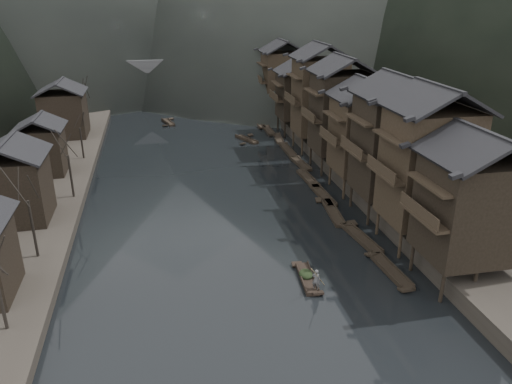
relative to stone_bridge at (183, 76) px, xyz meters
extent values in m
plane|color=black|center=(0.00, -72.00, -5.11)|extent=(300.00, 300.00, 0.00)
cube|color=#2D2823|center=(35.00, -32.00, -4.21)|extent=(40.00, 200.00, 1.80)
cylinder|color=black|center=(14.20, -82.40, -3.81)|extent=(0.30, 0.30, 2.90)
cylinder|color=black|center=(14.20, -77.60, -3.81)|extent=(0.30, 0.30, 2.90)
cylinder|color=black|center=(16.95, -82.40, -3.81)|extent=(0.30, 0.30, 2.90)
cylinder|color=black|center=(16.95, -77.60, -3.81)|extent=(0.30, 0.30, 2.90)
cube|color=black|center=(17.30, -80.00, 1.53)|extent=(7.00, 6.00, 8.07)
cube|color=black|center=(13.30, -80.00, 1.12)|extent=(1.20, 5.70, 0.25)
cylinder|color=black|center=(14.20, -75.40, -3.81)|extent=(0.30, 0.30, 2.90)
cylinder|color=black|center=(14.20, -70.60, -3.81)|extent=(0.30, 0.30, 2.90)
cylinder|color=black|center=(16.95, -75.40, -3.81)|extent=(0.30, 0.30, 2.90)
cylinder|color=black|center=(16.95, -70.60, -3.81)|extent=(0.30, 0.30, 2.90)
cube|color=black|center=(17.30, -73.00, 2.62)|extent=(7.00, 6.00, 10.25)
cube|color=black|center=(13.30, -73.00, 2.10)|extent=(1.20, 5.70, 0.25)
cylinder|color=black|center=(14.20, -68.40, -3.81)|extent=(0.30, 0.30, 2.90)
cylinder|color=black|center=(14.20, -63.60, -3.81)|extent=(0.30, 0.30, 2.90)
cylinder|color=black|center=(16.95, -68.40, -3.81)|extent=(0.30, 0.30, 2.90)
cylinder|color=black|center=(16.95, -63.60, -3.81)|extent=(0.30, 0.30, 2.90)
cube|color=black|center=(17.30, -66.00, 2.54)|extent=(7.00, 6.00, 10.10)
cube|color=black|center=(13.30, -66.00, 2.04)|extent=(1.20, 5.70, 0.25)
cylinder|color=black|center=(14.20, -61.40, -3.81)|extent=(0.30, 0.30, 2.90)
cylinder|color=black|center=(14.20, -56.60, -3.81)|extent=(0.30, 0.30, 2.90)
cylinder|color=black|center=(16.95, -61.40, -3.81)|extent=(0.30, 0.30, 2.90)
cylinder|color=black|center=(16.95, -56.60, -3.81)|extent=(0.30, 0.30, 2.90)
cube|color=black|center=(17.30, -59.00, 1.73)|extent=(7.00, 6.00, 8.48)
cube|color=black|center=(13.30, -59.00, 1.31)|extent=(1.20, 5.70, 0.25)
cylinder|color=black|center=(14.20, -53.40, -3.81)|extent=(0.30, 0.30, 2.90)
cylinder|color=black|center=(14.20, -48.60, -3.81)|extent=(0.30, 0.30, 2.90)
cylinder|color=black|center=(16.95, -53.40, -3.81)|extent=(0.30, 0.30, 2.90)
cylinder|color=black|center=(16.95, -48.60, -3.81)|extent=(0.30, 0.30, 2.90)
cube|color=black|center=(17.30, -51.00, 2.54)|extent=(7.00, 6.00, 10.10)
cube|color=black|center=(13.30, -51.00, 2.04)|extent=(1.20, 5.70, 0.25)
cylinder|color=black|center=(14.20, -44.40, -3.81)|extent=(0.30, 0.30, 2.90)
cylinder|color=black|center=(14.20, -39.60, -3.81)|extent=(0.30, 0.30, 2.90)
cylinder|color=black|center=(16.95, -44.40, -3.81)|extent=(0.30, 0.30, 2.90)
cylinder|color=black|center=(16.95, -39.60, -3.81)|extent=(0.30, 0.30, 2.90)
cube|color=black|center=(17.30, -42.00, 2.90)|extent=(7.00, 6.00, 10.82)
cube|color=black|center=(13.30, -42.00, 2.36)|extent=(1.20, 5.70, 0.25)
cylinder|color=black|center=(14.20, -34.40, -3.81)|extent=(0.30, 0.30, 2.90)
cylinder|color=black|center=(14.20, -29.60, -3.81)|extent=(0.30, 0.30, 2.90)
cylinder|color=black|center=(16.95, -34.40, -3.81)|extent=(0.30, 0.30, 2.90)
cylinder|color=black|center=(16.95, -29.60, -3.81)|extent=(0.30, 0.30, 2.90)
cube|color=black|center=(17.30, -32.00, 1.15)|extent=(7.00, 6.00, 7.32)
cube|color=black|center=(13.30, -32.00, 0.78)|extent=(1.20, 5.70, 0.25)
cylinder|color=black|center=(14.20, -22.40, -3.81)|extent=(0.30, 0.30, 2.90)
cylinder|color=black|center=(14.20, -17.60, -3.81)|extent=(0.30, 0.30, 2.90)
cylinder|color=black|center=(16.95, -22.40, -3.81)|extent=(0.30, 0.30, 2.90)
cylinder|color=black|center=(16.95, -17.60, -3.81)|extent=(0.30, 0.30, 2.90)
cube|color=black|center=(17.30, -20.00, 2.16)|extent=(7.00, 6.00, 9.34)
cube|color=black|center=(13.30, -20.00, 1.69)|extent=(1.20, 5.70, 0.25)
cube|color=black|center=(-20.50, -62.00, -0.66)|extent=(6.00, 6.00, 6.50)
cube|color=black|center=(-20.50, -48.00, -1.01)|extent=(5.00, 5.00, 5.80)
cube|color=black|center=(-20.50, -30.00, -0.51)|extent=(6.50, 6.50, 6.80)
cylinder|color=black|center=(-17.00, -80.63, -1.71)|extent=(0.24, 0.24, 4.39)
cylinder|color=black|center=(-17.00, -70.42, -1.30)|extent=(0.24, 0.24, 5.21)
cylinder|color=black|center=(-17.00, -56.83, -1.49)|extent=(0.24, 0.24, 4.84)
cylinder|color=black|center=(-17.00, -42.58, -1.78)|extent=(0.24, 0.24, 4.25)
cylinder|color=black|center=(-17.00, -25.10, -1.46)|extent=(0.24, 0.24, 4.89)
cube|color=black|center=(12.32, -77.59, -4.96)|extent=(1.48, 6.32, 0.30)
cube|color=black|center=(12.32, -77.59, -4.78)|extent=(1.53, 6.20, 0.10)
cube|color=black|center=(12.50, -74.59, -4.82)|extent=(0.98, 0.83, 0.33)
cube|color=black|center=(12.14, -80.59, -4.82)|extent=(0.98, 0.83, 0.33)
cube|color=black|center=(12.19, -71.45, -4.96)|extent=(1.89, 6.88, 0.30)
cube|color=black|center=(12.19, -71.45, -4.78)|extent=(1.93, 6.75, 0.10)
cube|color=black|center=(12.58, -68.21, -4.82)|extent=(1.03, 0.94, 0.35)
cube|color=black|center=(11.81, -74.69, -4.82)|extent=(1.03, 0.94, 0.35)
cube|color=black|center=(11.61, -65.09, -4.96)|extent=(1.82, 7.18, 0.30)
cube|color=black|center=(11.61, -65.09, -4.78)|extent=(1.86, 7.05, 0.10)
cube|color=black|center=(11.26, -61.69, -4.82)|extent=(1.02, 0.96, 0.35)
cube|color=black|center=(11.96, -68.48, -4.82)|extent=(1.02, 0.96, 0.35)
cube|color=black|center=(12.08, -60.23, -4.96)|extent=(1.24, 7.00, 0.30)
cube|color=black|center=(12.08, -60.23, -4.78)|extent=(1.30, 6.86, 0.10)
cube|color=black|center=(12.14, -56.88, -4.82)|extent=(0.95, 0.88, 0.35)
cube|color=black|center=(12.01, -63.58, -4.82)|extent=(0.95, 0.88, 0.35)
cube|color=black|center=(12.01, -54.82, -4.96)|extent=(1.33, 6.54, 0.30)
cube|color=black|center=(12.01, -54.82, -4.78)|extent=(1.38, 6.41, 0.10)
cube|color=black|center=(12.12, -51.70, -4.82)|extent=(0.96, 0.83, 0.34)
cube|color=black|center=(11.89, -57.94, -4.82)|extent=(0.96, 0.83, 0.34)
cube|color=black|center=(12.74, -48.75, -4.96)|extent=(1.63, 5.92, 0.30)
cube|color=black|center=(12.74, -48.75, -4.78)|extent=(1.68, 5.81, 0.10)
cube|color=black|center=(12.99, -45.96, -4.82)|extent=(1.00, 0.81, 0.32)
cube|color=black|center=(12.48, -51.55, -4.82)|extent=(1.00, 0.81, 0.32)
cube|color=black|center=(12.62, -42.38, -4.96)|extent=(1.12, 6.27, 0.30)
cube|color=black|center=(12.62, -42.38, -4.78)|extent=(1.17, 6.15, 0.10)
cube|color=black|center=(12.61, -39.37, -4.82)|extent=(0.94, 0.78, 0.33)
cube|color=black|center=(12.63, -45.39, -4.82)|extent=(0.94, 0.78, 0.33)
cube|color=black|center=(12.78, -35.61, -4.96)|extent=(1.76, 5.95, 0.30)
cube|color=black|center=(12.78, -35.61, -4.78)|extent=(1.80, 5.84, 0.10)
cube|color=black|center=(12.47, -32.81, -4.82)|extent=(1.01, 0.83, 0.32)
cube|color=black|center=(13.10, -38.40, -4.82)|extent=(1.01, 0.83, 0.32)
cube|color=black|center=(12.32, -30.10, -4.96)|extent=(1.22, 6.88, 0.30)
cube|color=black|center=(12.32, -30.10, -4.78)|extent=(1.28, 6.74, 0.10)
cube|color=black|center=(12.26, -26.81, -4.82)|extent=(0.95, 0.86, 0.35)
cube|color=black|center=(12.38, -33.39, -4.82)|extent=(0.95, 0.86, 0.35)
cube|color=black|center=(11.62, -25.13, -4.96)|extent=(1.37, 7.66, 0.30)
cube|color=black|center=(11.62, -25.13, -4.78)|extent=(1.42, 7.51, 0.10)
cube|color=black|center=(11.75, -21.48, -4.82)|extent=(0.97, 0.96, 0.37)
cube|color=black|center=(11.48, -28.79, -4.82)|extent=(0.97, 0.96, 0.37)
cube|color=black|center=(7.67, -35.25, -4.96)|extent=(3.10, 5.27, 0.30)
cube|color=black|center=(7.67, -35.25, -4.78)|extent=(3.10, 5.19, 0.10)
cube|color=black|center=(8.72, -32.92, -4.82)|extent=(1.05, 0.95, 0.31)
cube|color=black|center=(6.62, -37.58, -4.82)|extent=(1.05, 0.95, 0.31)
cube|color=black|center=(-4.32, -21.29, -4.96)|extent=(2.31, 5.21, 0.30)
cube|color=black|center=(-4.32, -21.29, -4.78)|extent=(2.33, 5.13, 0.10)
cube|color=black|center=(-3.68, -18.91, -4.82)|extent=(0.99, 0.84, 0.30)
cube|color=black|center=(-4.97, -23.66, -4.82)|extent=(0.99, 0.84, 0.30)
cube|color=#4C4C4F|center=(0.00, 0.00, 2.09)|extent=(40.00, 6.00, 1.60)
cube|color=#4C4C4F|center=(0.00, -2.70, 3.39)|extent=(40.00, 0.50, 1.00)
cube|color=#4C4C4F|center=(0.00, 2.70, 3.39)|extent=(40.00, 0.50, 1.00)
cube|color=#4C4C4F|center=(-14.00, 0.00, -1.91)|extent=(3.20, 6.00, 6.40)
cube|color=#4C4C4F|center=(-4.50, 0.00, -1.91)|extent=(3.20, 6.00, 6.40)
cube|color=#4C4C4F|center=(4.50, 0.00, -1.91)|extent=(3.20, 6.00, 6.40)
cube|color=#4C4C4F|center=(14.00, 0.00, -1.91)|extent=(3.20, 6.00, 6.40)
cube|color=black|center=(4.97, -77.38, -4.96)|extent=(1.47, 4.88, 0.30)
cube|color=black|center=(4.97, -77.38, -4.78)|extent=(1.51, 4.79, 0.10)
cube|color=black|center=(4.77, -75.08, -4.82)|extent=(0.94, 0.68, 0.30)
cube|color=black|center=(5.18, -79.68, -4.82)|extent=(0.94, 0.68, 0.30)
ellipsoid|color=black|center=(4.95, -77.14, -4.33)|extent=(1.15, 1.51, 0.69)
imported|color=#525254|center=(5.14, -79.20, -3.75)|extent=(0.81, 0.75, 1.85)
cylinder|color=#8C7A51|center=(5.34, -79.20, -1.32)|extent=(1.97, 2.00, 3.01)
camera|label=1|loc=(-6.28, -111.55, 17.24)|focal=35.00mm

